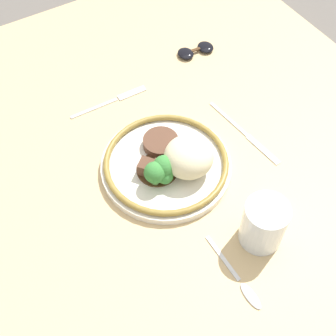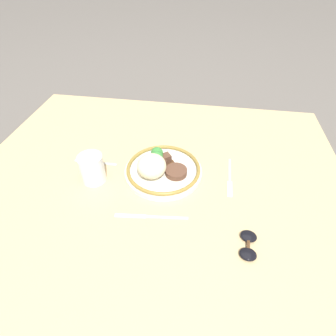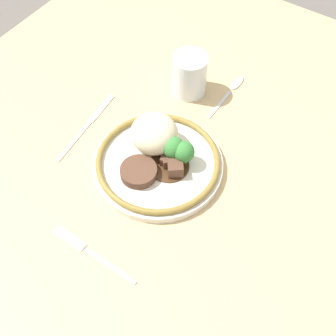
{
  "view_description": "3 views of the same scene",
  "coord_description": "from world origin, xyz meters",
  "px_view_note": "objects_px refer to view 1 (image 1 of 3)",
  "views": [
    {
      "loc": [
        0.45,
        -0.31,
        0.79
      ],
      "look_at": [
        0.01,
        -0.04,
        0.09
      ],
      "focal_mm": 50.0,
      "sensor_mm": 36.0,
      "label": 1
    },
    {
      "loc": [
        -0.13,
        0.61,
        0.64
      ],
      "look_at": [
        -0.04,
        -0.01,
        0.08
      ],
      "focal_mm": 28.0,
      "sensor_mm": 36.0,
      "label": 2
    },
    {
      "loc": [
        -0.47,
        -0.35,
        0.8
      ],
      "look_at": [
        -0.03,
        -0.06,
        0.07
      ],
      "focal_mm": 50.0,
      "sensor_mm": 36.0,
      "label": 3
    }
  ],
  "objects_px": {
    "plate": "(170,163)",
    "knife": "(246,134)",
    "sunglasses": "(196,50)",
    "juice_glass": "(263,226)",
    "fork": "(116,99)",
    "spoon": "(244,286)"
  },
  "relations": [
    {
      "from": "plate",
      "to": "fork",
      "type": "xyz_separation_m",
      "value": [
        -0.23,
        -0.0,
        -0.02
      ]
    },
    {
      "from": "knife",
      "to": "sunglasses",
      "type": "relative_size",
      "value": 2.2
    },
    {
      "from": "plate",
      "to": "knife",
      "type": "distance_m",
      "value": 0.19
    },
    {
      "from": "juice_glass",
      "to": "sunglasses",
      "type": "distance_m",
      "value": 0.51
    },
    {
      "from": "fork",
      "to": "knife",
      "type": "xyz_separation_m",
      "value": [
        0.23,
        0.19,
        0.0
      ]
    },
    {
      "from": "juice_glass",
      "to": "knife",
      "type": "xyz_separation_m",
      "value": [
        -0.21,
        0.12,
        -0.04
      ]
    },
    {
      "from": "fork",
      "to": "knife",
      "type": "bearing_deg",
      "value": -50.3
    },
    {
      "from": "fork",
      "to": "spoon",
      "type": "height_order",
      "value": "spoon"
    },
    {
      "from": "fork",
      "to": "sunglasses",
      "type": "bearing_deg",
      "value": 10.88
    },
    {
      "from": "plate",
      "to": "juice_glass",
      "type": "xyz_separation_m",
      "value": [
        0.21,
        0.06,
        0.02
      ]
    },
    {
      "from": "fork",
      "to": "sunglasses",
      "type": "xyz_separation_m",
      "value": [
        -0.04,
        0.24,
        0.01
      ]
    },
    {
      "from": "knife",
      "to": "sunglasses",
      "type": "distance_m",
      "value": 0.28
    },
    {
      "from": "plate",
      "to": "sunglasses",
      "type": "bearing_deg",
      "value": 138.58
    },
    {
      "from": "knife",
      "to": "spoon",
      "type": "bearing_deg",
      "value": -43.41
    },
    {
      "from": "juice_glass",
      "to": "knife",
      "type": "relative_size",
      "value": 0.45
    },
    {
      "from": "juice_glass",
      "to": "fork",
      "type": "height_order",
      "value": "juice_glass"
    },
    {
      "from": "knife",
      "to": "sunglasses",
      "type": "height_order",
      "value": "sunglasses"
    },
    {
      "from": "plate",
      "to": "knife",
      "type": "relative_size",
      "value": 1.23
    },
    {
      "from": "fork",
      "to": "sunglasses",
      "type": "relative_size",
      "value": 1.91
    },
    {
      "from": "knife",
      "to": "sunglasses",
      "type": "xyz_separation_m",
      "value": [
        -0.27,
        0.05,
        0.01
      ]
    },
    {
      "from": "plate",
      "to": "spoon",
      "type": "relative_size",
      "value": 1.66
    },
    {
      "from": "juice_glass",
      "to": "plate",
      "type": "bearing_deg",
      "value": -163.92
    }
  ]
}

